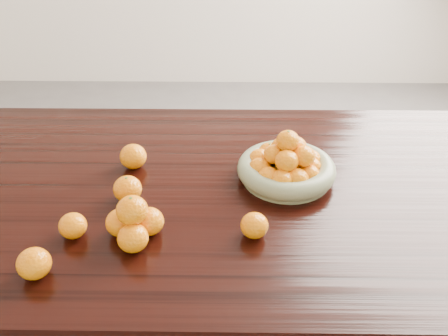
{
  "coord_description": "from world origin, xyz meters",
  "views": [
    {
      "loc": [
        0.01,
        -1.16,
        1.57
      ],
      "look_at": [
        -0.01,
        -0.02,
        0.83
      ],
      "focal_mm": 40.0,
      "sensor_mm": 36.0,
      "label": 1
    }
  ],
  "objects_px": {
    "dining_table": "(228,213)",
    "orange_pyramid": "(134,223)",
    "loose_orange_0": "(128,189)",
    "fruit_bowl": "(286,166)"
  },
  "relations": [
    {
      "from": "dining_table",
      "to": "loose_orange_0",
      "type": "height_order",
      "value": "loose_orange_0"
    },
    {
      "from": "loose_orange_0",
      "to": "fruit_bowl",
      "type": "bearing_deg",
      "value": 14.09
    },
    {
      "from": "orange_pyramid",
      "to": "loose_orange_0",
      "type": "relative_size",
      "value": 1.85
    },
    {
      "from": "dining_table",
      "to": "fruit_bowl",
      "type": "xyz_separation_m",
      "value": [
        0.17,
        0.05,
        0.13
      ]
    },
    {
      "from": "fruit_bowl",
      "to": "orange_pyramid",
      "type": "distance_m",
      "value": 0.48
    },
    {
      "from": "orange_pyramid",
      "to": "loose_orange_0",
      "type": "distance_m",
      "value": 0.17
    },
    {
      "from": "dining_table",
      "to": "orange_pyramid",
      "type": "distance_m",
      "value": 0.34
    },
    {
      "from": "dining_table",
      "to": "loose_orange_0",
      "type": "distance_m",
      "value": 0.31
    },
    {
      "from": "dining_table",
      "to": "orange_pyramid",
      "type": "height_order",
      "value": "orange_pyramid"
    },
    {
      "from": "dining_table",
      "to": "orange_pyramid",
      "type": "relative_size",
      "value": 13.88
    }
  ]
}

